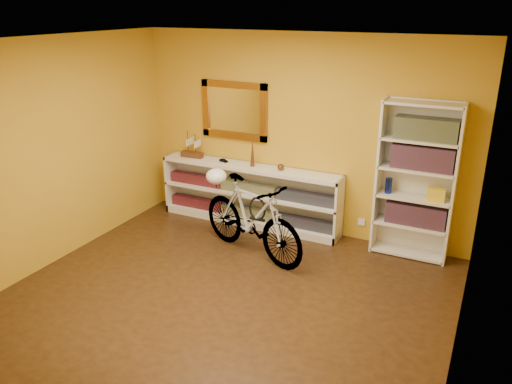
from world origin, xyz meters
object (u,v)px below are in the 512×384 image
at_px(bookcase, 416,182).
at_px(bicycle, 252,218).
at_px(console_unit, 250,195).
at_px(helmet, 216,176).

height_order(bookcase, bicycle, bookcase).
distance_m(console_unit, helmet, 0.78).
distance_m(bookcase, helmet, 2.42).
xyz_separation_m(console_unit, helmet, (-0.15, -0.63, 0.44)).
height_order(console_unit, helmet, helmet).
height_order(bicycle, helmet, bicycle).
bearing_deg(console_unit, bookcase, 0.66).
bearing_deg(bookcase, helmet, -164.36).
bearing_deg(bookcase, bicycle, -153.41).
distance_m(console_unit, bicycle, 0.96).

